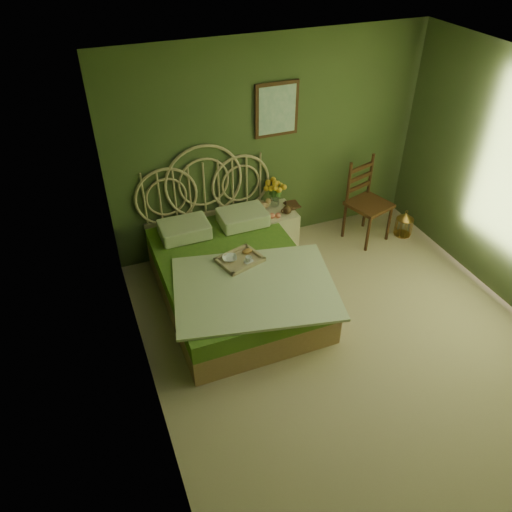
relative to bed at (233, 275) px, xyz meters
name	(u,v)px	position (x,y,z in m)	size (l,w,h in m)	color
floor	(353,348)	(0.87, -1.22, -0.32)	(4.50, 4.50, 0.00)	tan
ceiling	(395,99)	(0.87, -1.22, 2.28)	(4.50, 4.50, 0.00)	silver
wall_back	(270,146)	(0.87, 1.03, 0.98)	(4.00, 4.00, 0.00)	#46552D
wall_left	(142,302)	(-1.13, -1.22, 0.98)	(4.50, 4.50, 0.00)	#46552D
wall_art	(277,110)	(0.93, 1.01, 1.43)	(0.54, 0.04, 0.64)	#3C2210
bed	(233,275)	(0.00, 0.00, 0.00)	(1.86, 2.34, 1.45)	tan
nightstand	(274,223)	(0.83, 0.78, 0.03)	(0.49, 0.49, 0.97)	beige
chair	(366,195)	(2.04, 0.58, 0.29)	(0.60, 0.60, 1.09)	#3C2210
birdcage	(404,224)	(2.57, 0.37, -0.15)	(0.22, 0.22, 0.34)	#C1853E
book_lower	(287,207)	(1.01, 0.78, 0.23)	(0.15, 0.21, 0.02)	#381E0F
book_upper	(287,205)	(1.01, 0.78, 0.25)	(0.15, 0.20, 0.02)	#472819
cereal_bowl	(230,258)	(-0.04, -0.02, 0.26)	(0.16, 0.16, 0.04)	white
coffee_cup	(249,259)	(0.14, -0.13, 0.28)	(0.07, 0.07, 0.07)	white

